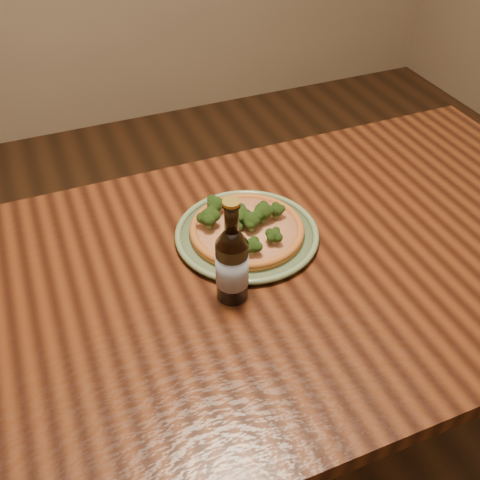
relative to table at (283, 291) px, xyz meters
name	(u,v)px	position (x,y,z in m)	size (l,w,h in m)	color
ground	(287,471)	(0.00, -0.10, -0.66)	(4.50, 4.50, 0.00)	#382111
table	(283,291)	(0.00, 0.00, 0.00)	(1.60, 0.90, 0.75)	#48210F
plate	(247,234)	(-0.05, 0.10, 0.10)	(0.33, 0.33, 0.02)	#627954
pizza	(246,228)	(-0.05, 0.10, 0.12)	(0.26, 0.26, 0.07)	#A86026
beer_bottle	(232,263)	(-0.14, -0.05, 0.18)	(0.07, 0.07, 0.24)	black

